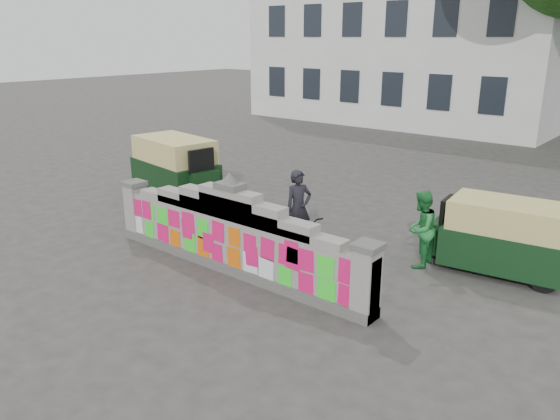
{
  "coord_description": "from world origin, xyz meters",
  "views": [
    {
      "loc": [
        7.04,
        -7.04,
        4.43
      ],
      "look_at": [
        0.4,
        1.0,
        1.1
      ],
      "focal_mm": 35.0,
      "sensor_mm": 36.0,
      "label": 1
    }
  ],
  "objects_px": {
    "cyclist_bike": "(298,234)",
    "rickshaw_left": "(176,167)",
    "cyclist_rider": "(298,219)",
    "rickshaw_right": "(501,236)",
    "pedestrian": "(421,229)"
  },
  "relations": [
    {
      "from": "rickshaw_right",
      "to": "cyclist_bike",
      "type": "bearing_deg",
      "value": 20.42
    },
    {
      "from": "pedestrian",
      "to": "rickshaw_right",
      "type": "distance_m",
      "value": 1.51
    },
    {
      "from": "rickshaw_left",
      "to": "rickshaw_right",
      "type": "distance_m",
      "value": 8.94
    },
    {
      "from": "cyclist_bike",
      "to": "rickshaw_left",
      "type": "bearing_deg",
      "value": 100.73
    },
    {
      "from": "cyclist_bike",
      "to": "rickshaw_right",
      "type": "bearing_deg",
      "value": -38.31
    },
    {
      "from": "cyclist_bike",
      "to": "pedestrian",
      "type": "relative_size",
      "value": 1.15
    },
    {
      "from": "cyclist_rider",
      "to": "rickshaw_right",
      "type": "distance_m",
      "value": 3.98
    },
    {
      "from": "cyclist_rider",
      "to": "cyclist_bike",
      "type": "bearing_deg",
      "value": 0.0
    },
    {
      "from": "cyclist_rider",
      "to": "rickshaw_right",
      "type": "height_order",
      "value": "cyclist_rider"
    },
    {
      "from": "cyclist_rider",
      "to": "rickshaw_left",
      "type": "bearing_deg",
      "value": 100.73
    },
    {
      "from": "rickshaw_right",
      "to": "pedestrian",
      "type": "bearing_deg",
      "value": 21.41
    },
    {
      "from": "cyclist_bike",
      "to": "cyclist_rider",
      "type": "relative_size",
      "value": 1.12
    },
    {
      "from": "cyclist_bike",
      "to": "rickshaw_right",
      "type": "height_order",
      "value": "rickshaw_right"
    },
    {
      "from": "cyclist_rider",
      "to": "rickshaw_right",
      "type": "relative_size",
      "value": 0.6
    },
    {
      "from": "cyclist_bike",
      "to": "rickshaw_right",
      "type": "xyz_separation_m",
      "value": [
        3.54,
        1.83,
        0.28
      ]
    }
  ]
}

